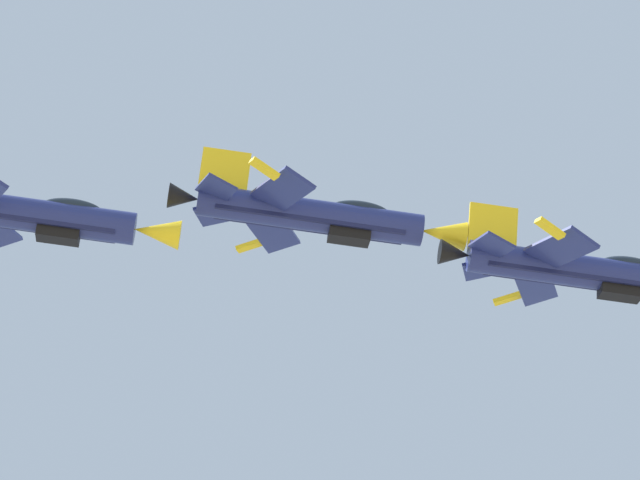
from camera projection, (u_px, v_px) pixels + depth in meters
name	position (u px, v px, depth m)	size (l,w,h in m)	color
fighter_jet_lead	(586.00, 272.00, 81.54)	(15.83, 8.25, 6.69)	navy
fighter_jet_left_wing	(316.00, 216.00, 81.79)	(15.83, 8.28, 6.65)	navy
fighter_jet_right_wing	(25.00, 214.00, 79.74)	(15.83, 8.08, 6.89)	navy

